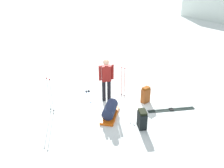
{
  "coord_description": "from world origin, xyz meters",
  "views": [
    {
      "loc": [
        6.5,
        -4.6,
        4.78
      ],
      "look_at": [
        0.0,
        0.0,
        0.7
      ],
      "focal_mm": 38.06,
      "sensor_mm": 36.0,
      "label": 1
    }
  ],
  "objects_px": {
    "skier_standing": "(106,78)",
    "ski_poles_planted_near": "(123,80)",
    "ski_pair_far": "(88,92)",
    "ski_poles_planted_far": "(50,93)",
    "ski_pair_near": "(171,110)",
    "backpack_large_dark": "(142,119)",
    "gear_sled": "(110,111)",
    "backpack_bright": "(146,95)"
  },
  "relations": [
    {
      "from": "backpack_large_dark",
      "to": "ski_pair_far",
      "type": "bearing_deg",
      "value": -175.6
    },
    {
      "from": "skier_standing",
      "to": "ski_pair_far",
      "type": "bearing_deg",
      "value": -165.16
    },
    {
      "from": "ski_pair_near",
      "to": "gear_sled",
      "type": "distance_m",
      "value": 2.27
    },
    {
      "from": "skier_standing",
      "to": "ski_poles_planted_near",
      "type": "relative_size",
      "value": 1.35
    },
    {
      "from": "ski_poles_planted_near",
      "to": "ski_poles_planted_far",
      "type": "bearing_deg",
      "value": -102.51
    },
    {
      "from": "skier_standing",
      "to": "ski_pair_near",
      "type": "xyz_separation_m",
      "value": [
        1.94,
        1.53,
        -0.94
      ]
    },
    {
      "from": "gear_sled",
      "to": "ski_poles_planted_far",
      "type": "bearing_deg",
      "value": -133.65
    },
    {
      "from": "skier_standing",
      "to": "backpack_bright",
      "type": "xyz_separation_m",
      "value": [
        0.97,
        1.14,
        -0.64
      ]
    },
    {
      "from": "skier_standing",
      "to": "ski_pair_far",
      "type": "height_order",
      "value": "skier_standing"
    },
    {
      "from": "ski_poles_planted_near",
      "to": "ski_poles_planted_far",
      "type": "relative_size",
      "value": 0.95
    },
    {
      "from": "backpack_bright",
      "to": "gear_sled",
      "type": "relative_size",
      "value": 0.55
    },
    {
      "from": "backpack_large_dark",
      "to": "backpack_bright",
      "type": "bearing_deg",
      "value": 133.51
    },
    {
      "from": "backpack_bright",
      "to": "ski_poles_planted_near",
      "type": "height_order",
      "value": "ski_poles_planted_near"
    },
    {
      "from": "ski_pair_far",
      "to": "ski_poles_planted_far",
      "type": "xyz_separation_m",
      "value": [
        0.52,
        -1.77,
        0.72
      ]
    },
    {
      "from": "ski_pair_far",
      "to": "ski_poles_planted_far",
      "type": "bearing_deg",
      "value": -73.66
    },
    {
      "from": "ski_pair_far",
      "to": "backpack_large_dark",
      "type": "height_order",
      "value": "backpack_large_dark"
    },
    {
      "from": "ski_pair_far",
      "to": "skier_standing",
      "type": "bearing_deg",
      "value": 14.84
    },
    {
      "from": "ski_poles_planted_near",
      "to": "backpack_bright",
      "type": "bearing_deg",
      "value": 27.17
    },
    {
      "from": "ski_pair_near",
      "to": "backpack_large_dark",
      "type": "height_order",
      "value": "backpack_large_dark"
    },
    {
      "from": "ski_poles_planted_near",
      "to": "gear_sled",
      "type": "relative_size",
      "value": 1.09
    },
    {
      "from": "ski_poles_planted_near",
      "to": "ski_pair_near",
      "type": "bearing_deg",
      "value": 24.51
    },
    {
      "from": "skier_standing",
      "to": "backpack_bright",
      "type": "height_order",
      "value": "skier_standing"
    },
    {
      "from": "backpack_bright",
      "to": "ski_poles_planted_far",
      "type": "relative_size",
      "value": 0.48
    },
    {
      "from": "backpack_bright",
      "to": "ski_pair_far",
      "type": "bearing_deg",
      "value": -144.63
    },
    {
      "from": "ski_poles_planted_near",
      "to": "skier_standing",
      "type": "bearing_deg",
      "value": -99.88
    },
    {
      "from": "ski_pair_near",
      "to": "gear_sled",
      "type": "height_order",
      "value": "gear_sled"
    },
    {
      "from": "ski_pair_far",
      "to": "backpack_bright",
      "type": "height_order",
      "value": "backpack_bright"
    },
    {
      "from": "gear_sled",
      "to": "ski_poles_planted_near",
      "type": "bearing_deg",
      "value": 125.0
    },
    {
      "from": "ski_pair_far",
      "to": "backpack_bright",
      "type": "distance_m",
      "value": 2.44
    },
    {
      "from": "ski_poles_planted_near",
      "to": "ski_poles_planted_far",
      "type": "xyz_separation_m",
      "value": [
        -0.61,
        -2.74,
        0.03
      ]
    },
    {
      "from": "ski_pair_near",
      "to": "gear_sled",
      "type": "xyz_separation_m",
      "value": [
        -0.97,
        -2.04,
        0.21
      ]
    },
    {
      "from": "backpack_large_dark",
      "to": "ski_poles_planted_far",
      "type": "xyz_separation_m",
      "value": [
        -2.56,
        -2.01,
        0.42
      ]
    },
    {
      "from": "backpack_bright",
      "to": "ski_poles_planted_far",
      "type": "distance_m",
      "value": 3.52
    },
    {
      "from": "backpack_large_dark",
      "to": "backpack_bright",
      "type": "height_order",
      "value": "backpack_bright"
    },
    {
      "from": "skier_standing",
      "to": "ski_pair_near",
      "type": "distance_m",
      "value": 2.64
    },
    {
      "from": "ski_pair_near",
      "to": "ski_pair_far",
      "type": "relative_size",
      "value": 0.97
    },
    {
      "from": "backpack_large_dark",
      "to": "ski_poles_planted_near",
      "type": "distance_m",
      "value": 2.12
    },
    {
      "from": "ski_pair_near",
      "to": "backpack_bright",
      "type": "height_order",
      "value": "backpack_bright"
    },
    {
      "from": "skier_standing",
      "to": "ski_pair_far",
      "type": "relative_size",
      "value": 1.01
    },
    {
      "from": "backpack_large_dark",
      "to": "gear_sled",
      "type": "height_order",
      "value": "backpack_large_dark"
    },
    {
      "from": "skier_standing",
      "to": "ski_poles_planted_far",
      "type": "height_order",
      "value": "skier_standing"
    },
    {
      "from": "ski_pair_near",
      "to": "ski_poles_planted_near",
      "type": "relative_size",
      "value": 1.3
    }
  ]
}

